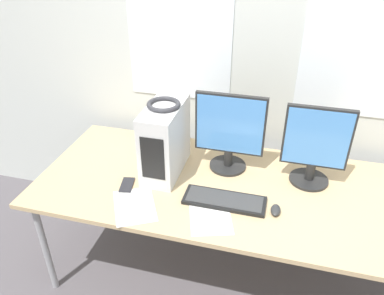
{
  "coord_description": "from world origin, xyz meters",
  "views": [
    {
      "loc": [
        0.15,
        -1.25,
        2.05
      ],
      "look_at": [
        -0.31,
        0.47,
        0.96
      ],
      "focal_mm": 35.0,
      "sensor_mm": 36.0,
      "label": 1
    }
  ],
  "objects_px": {
    "monitor_right_near": "(315,146)",
    "monitor_main": "(230,132)",
    "pc_tower": "(165,140)",
    "headphones": "(164,104)",
    "cell_phone": "(127,185)",
    "mouse": "(276,210)",
    "keyboard": "(224,200)"
  },
  "relations": [
    {
      "from": "keyboard",
      "to": "monitor_right_near",
      "type": "bearing_deg",
      "value": 35.64
    },
    {
      "from": "pc_tower",
      "to": "monitor_main",
      "type": "height_order",
      "value": "monitor_main"
    },
    {
      "from": "pc_tower",
      "to": "keyboard",
      "type": "height_order",
      "value": "pc_tower"
    },
    {
      "from": "mouse",
      "to": "pc_tower",
      "type": "bearing_deg",
      "value": 161.57
    },
    {
      "from": "headphones",
      "to": "keyboard",
      "type": "height_order",
      "value": "headphones"
    },
    {
      "from": "pc_tower",
      "to": "headphones",
      "type": "xyz_separation_m",
      "value": [
        -0.0,
        0.0,
        0.23
      ]
    },
    {
      "from": "pc_tower",
      "to": "keyboard",
      "type": "bearing_deg",
      "value": -27.52
    },
    {
      "from": "pc_tower",
      "to": "mouse",
      "type": "xyz_separation_m",
      "value": [
        0.68,
        -0.23,
        -0.2
      ]
    },
    {
      "from": "monitor_main",
      "to": "keyboard",
      "type": "height_order",
      "value": "monitor_main"
    },
    {
      "from": "mouse",
      "to": "cell_phone",
      "type": "bearing_deg",
      "value": 179.02
    },
    {
      "from": "pc_tower",
      "to": "keyboard",
      "type": "distance_m",
      "value": 0.5
    },
    {
      "from": "pc_tower",
      "to": "cell_phone",
      "type": "xyz_separation_m",
      "value": [
        -0.17,
        -0.21,
        -0.21
      ]
    },
    {
      "from": "keyboard",
      "to": "headphones",
      "type": "bearing_deg",
      "value": 152.38
    },
    {
      "from": "monitor_right_near",
      "to": "pc_tower",
      "type": "bearing_deg",
      "value": -172.72
    },
    {
      "from": "cell_phone",
      "to": "keyboard",
      "type": "bearing_deg",
      "value": -11.41
    },
    {
      "from": "headphones",
      "to": "cell_phone",
      "type": "distance_m",
      "value": 0.51
    },
    {
      "from": "headphones",
      "to": "monitor_right_near",
      "type": "bearing_deg",
      "value": 7.22
    },
    {
      "from": "monitor_right_near",
      "to": "cell_phone",
      "type": "xyz_separation_m",
      "value": [
        -1.01,
        -0.32,
        -0.23
      ]
    },
    {
      "from": "pc_tower",
      "to": "keyboard",
      "type": "relative_size",
      "value": 0.96
    },
    {
      "from": "pc_tower",
      "to": "monitor_right_near",
      "type": "xyz_separation_m",
      "value": [
        0.84,
        0.11,
        0.02
      ]
    },
    {
      "from": "monitor_right_near",
      "to": "keyboard",
      "type": "relative_size",
      "value": 1.07
    },
    {
      "from": "headphones",
      "to": "mouse",
      "type": "height_order",
      "value": "headphones"
    },
    {
      "from": "pc_tower",
      "to": "headphones",
      "type": "bearing_deg",
      "value": 90.0
    },
    {
      "from": "keyboard",
      "to": "pc_tower",
      "type": "bearing_deg",
      "value": 152.48
    },
    {
      "from": "keyboard",
      "to": "mouse",
      "type": "distance_m",
      "value": 0.27
    },
    {
      "from": "monitor_main",
      "to": "mouse",
      "type": "bearing_deg",
      "value": -48.12
    },
    {
      "from": "monitor_right_near",
      "to": "monitor_main",
      "type": "bearing_deg",
      "value": 177.36
    },
    {
      "from": "pc_tower",
      "to": "mouse",
      "type": "relative_size",
      "value": 4.62
    },
    {
      "from": "monitor_right_near",
      "to": "headphones",
      "type": "bearing_deg",
      "value": -172.78
    },
    {
      "from": "monitor_right_near",
      "to": "mouse",
      "type": "distance_m",
      "value": 0.43
    },
    {
      "from": "headphones",
      "to": "cell_phone",
      "type": "relative_size",
      "value": 1.28
    },
    {
      "from": "monitor_main",
      "to": "headphones",
      "type": "bearing_deg",
      "value": -160.12
    }
  ]
}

